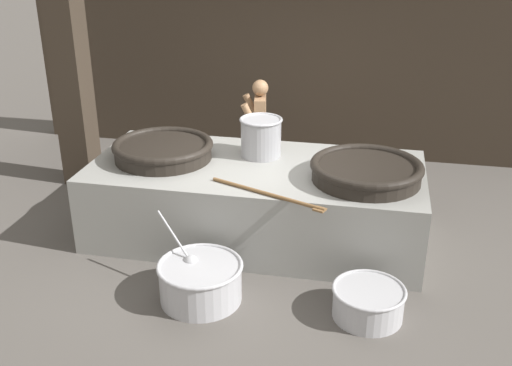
# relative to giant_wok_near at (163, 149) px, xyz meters

# --- Properties ---
(ground_plane) EXTENTS (60.00, 60.00, 0.00)m
(ground_plane) POSITION_rel_giant_wok_near_xyz_m (1.16, 0.02, -1.06)
(ground_plane) COLOR #56514C
(back_wall) EXTENTS (8.87, 0.24, 4.16)m
(back_wall) POSITION_rel_giant_wok_near_xyz_m (1.16, 3.12, 1.02)
(back_wall) COLOR #382D23
(back_wall) RESTS_ON ground_plane
(support_pillar) EXTENTS (0.43, 0.43, 4.16)m
(support_pillar) POSITION_rel_giant_wok_near_xyz_m (-1.75, 1.16, 1.02)
(support_pillar) COLOR #382D23
(support_pillar) RESTS_ON ground_plane
(hearth_platform) EXTENTS (3.99, 1.83, 0.94)m
(hearth_platform) POSITION_rel_giant_wok_near_xyz_m (1.16, 0.02, -0.59)
(hearth_platform) COLOR gray
(hearth_platform) RESTS_ON ground_plane
(giant_wok_near) EXTENTS (1.24, 1.24, 0.23)m
(giant_wok_near) POSITION_rel_giant_wok_near_xyz_m (0.00, 0.00, 0.00)
(giant_wok_near) COLOR black
(giant_wok_near) RESTS_ON hearth_platform
(giant_wok_far) EXTENTS (1.27, 1.27, 0.23)m
(giant_wok_far) POSITION_rel_giant_wok_near_xyz_m (2.47, -0.17, -0.00)
(giant_wok_far) COLOR black
(giant_wok_far) RESTS_ON hearth_platform
(stock_pot) EXTENTS (0.53, 0.53, 0.49)m
(stock_pot) POSITION_rel_giant_wok_near_xyz_m (1.16, 0.35, 0.13)
(stock_pot) COLOR #9E9EA3
(stock_pot) RESTS_ON hearth_platform
(stirring_paddle) EXTENTS (1.34, 0.60, 0.04)m
(stirring_paddle) POSITION_rel_giant_wok_near_xyz_m (1.50, -0.82, -0.10)
(stirring_paddle) COLOR brown
(stirring_paddle) RESTS_ON hearth_platform
(cook) EXTENTS (0.42, 0.63, 1.62)m
(cook) POSITION_rel_giant_wok_near_xyz_m (0.92, 1.44, -0.18)
(cook) COLOR #9E7551
(cook) RESTS_ON ground_plane
(prep_bowl_vegetables) EXTENTS (1.03, 0.89, 0.78)m
(prep_bowl_vegetables) POSITION_rel_giant_wok_near_xyz_m (0.89, -1.49, -0.82)
(prep_bowl_vegetables) COLOR #B7B7BC
(prep_bowl_vegetables) RESTS_ON ground_plane
(prep_bowl_meat) EXTENTS (0.74, 0.74, 0.33)m
(prep_bowl_meat) POSITION_rel_giant_wok_near_xyz_m (2.61, -1.44, -0.88)
(prep_bowl_meat) COLOR #B7B7BC
(prep_bowl_meat) RESTS_ON ground_plane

